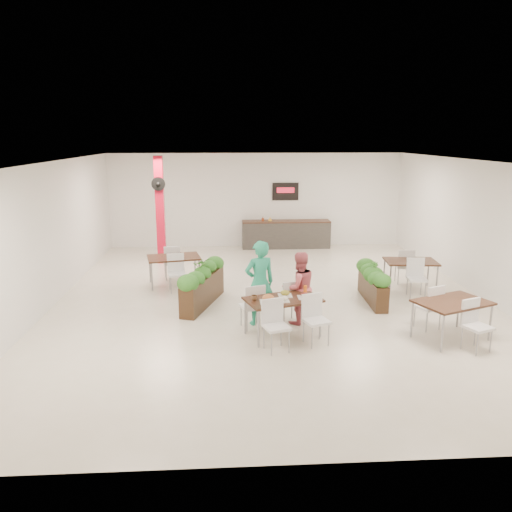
{
  "coord_description": "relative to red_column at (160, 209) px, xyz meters",
  "views": [
    {
      "loc": [
        -1.06,
        -11.08,
        3.76
      ],
      "look_at": [
        -0.38,
        -0.08,
        1.1
      ],
      "focal_mm": 35.0,
      "sensor_mm": 36.0,
      "label": 1
    }
  ],
  "objects": [
    {
      "name": "ground",
      "position": [
        3.0,
        -3.79,
        -1.64
      ],
      "size": [
        12.0,
        12.0,
        0.0
      ],
      "primitive_type": "plane",
      "color": "beige",
      "rests_on": "ground"
    },
    {
      "name": "room_shell",
      "position": [
        3.0,
        -3.79,
        0.36
      ],
      "size": [
        10.1,
        12.1,
        3.22
      ],
      "color": "white",
      "rests_on": "ground"
    },
    {
      "name": "red_column",
      "position": [
        0.0,
        0.0,
        0.0
      ],
      "size": [
        0.4,
        0.41,
        3.2
      ],
      "color": "red",
      "rests_on": "ground"
    },
    {
      "name": "service_counter",
      "position": [
        4.0,
        1.86,
        -1.15
      ],
      "size": [
        3.0,
        0.64,
        2.2
      ],
      "color": "#312E2B",
      "rests_on": "ground"
    },
    {
      "name": "main_table",
      "position": [
        3.0,
        -5.9,
        -1.01
      ],
      "size": [
        1.67,
        1.92,
        0.92
      ],
      "rotation": [
        0.0,
        0.0,
        0.32
      ],
      "color": "black",
      "rests_on": "ground"
    },
    {
      "name": "diner_man",
      "position": [
        2.61,
        -5.24,
        -0.77
      ],
      "size": [
        0.74,
        0.6,
        1.74
      ],
      "primitive_type": "imported",
      "rotation": [
        0.0,
        0.0,
        3.46
      ],
      "color": "#249C75",
      "rests_on": "ground"
    },
    {
      "name": "diner_woman",
      "position": [
        3.41,
        -5.24,
        -0.89
      ],
      "size": [
        0.87,
        0.77,
        1.5
      ],
      "primitive_type": "imported",
      "rotation": [
        0.0,
        0.0,
        3.46
      ],
      "color": "#D55F6A",
      "rests_on": "ground"
    },
    {
      "name": "planter_left",
      "position": [
        1.4,
        -3.99,
        -1.11
      ],
      "size": [
        0.94,
        2.04,
        1.11
      ],
      "rotation": [
        0.0,
        0.0,
        1.26
      ],
      "color": "black",
      "rests_on": "ground"
    },
    {
      "name": "planter_right",
      "position": [
        5.32,
        -3.99,
        -1.15
      ],
      "size": [
        0.45,
        1.83,
        0.95
      ],
      "rotation": [
        0.0,
        0.0,
        1.54
      ],
      "color": "black",
      "rests_on": "ground"
    },
    {
      "name": "side_table_a",
      "position": [
        0.6,
        -2.36,
        -1.0
      ],
      "size": [
        1.46,
        1.67,
        0.92
      ],
      "rotation": [
        0.0,
        0.0,
        0.21
      ],
      "color": "black",
      "rests_on": "ground"
    },
    {
      "name": "side_table_b",
      "position": [
        6.51,
        -3.15,
        -1.01
      ],
      "size": [
        1.31,
        1.65,
        0.92
      ],
      "rotation": [
        0.0,
        0.0,
        -0.09
      ],
      "color": "black",
      "rests_on": "ground"
    },
    {
      "name": "side_table_c",
      "position": [
        6.16,
        -6.25,
        -1.01
      ],
      "size": [
        1.56,
        1.66,
        0.92
      ],
      "rotation": [
        0.0,
        0.0,
        0.39
      ],
      "color": "black",
      "rests_on": "ground"
    }
  ]
}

